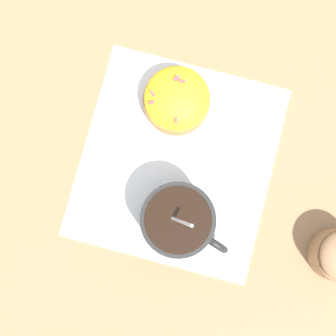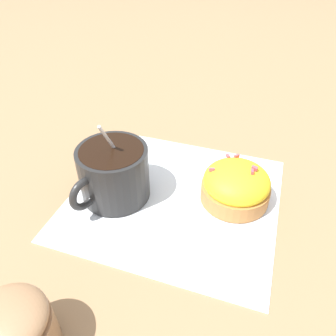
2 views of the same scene
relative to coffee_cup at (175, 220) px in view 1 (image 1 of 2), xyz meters
The scene contains 4 objects.
ground_plane 0.09m from the coffee_cup, behind, with size 3.00×3.00×0.00m, color #93704C.
paper_napkin 0.09m from the coffee_cup, behind, with size 0.29×0.28×0.00m.
coffee_cup is the anchor object (origin of this frame).
frosted_pastry 0.16m from the coffee_cup, behind, with size 0.09×0.09×0.05m.
Camera 1 is at (0.08, 0.00, 0.61)m, focal length 50.00 mm.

